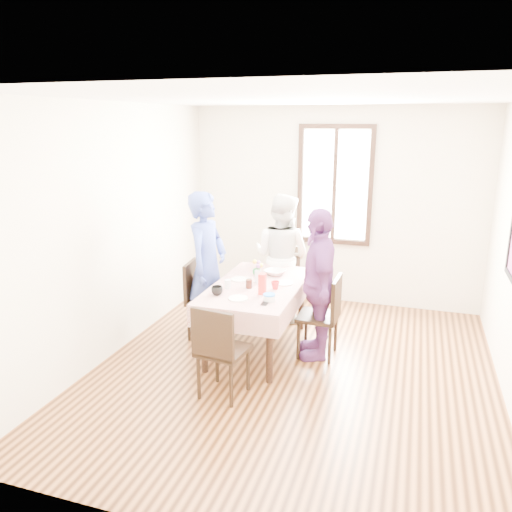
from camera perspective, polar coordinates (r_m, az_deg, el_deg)
name	(u,v)px	position (r m, az deg, el deg)	size (l,w,h in m)	color
ground	(293,371)	(5.31, 4.27, -12.93)	(4.50, 4.50, 0.00)	black
back_wall	(334,207)	(6.99, 8.92, 5.56)	(4.00, 4.00, 0.00)	beige
window_frame	(335,185)	(6.93, 9.00, 7.98)	(1.02, 0.06, 1.62)	black
window_pane	(335,185)	(6.94, 9.01, 7.99)	(0.90, 0.02, 1.50)	white
dining_table	(257,317)	(5.62, 0.16, -7.02)	(0.81, 1.50, 0.75)	black
tablecloth	(257,285)	(5.49, 0.16, -3.33)	(0.93, 1.62, 0.01)	#560100
chair_left	(207,300)	(5.94, -5.67, -5.01)	(0.42, 0.42, 0.91)	black
chair_right	(318,316)	(5.48, 7.11, -6.84)	(0.42, 0.42, 0.91)	black
chair_far	(282,283)	(6.52, 2.93, -3.08)	(0.42, 0.42, 0.91)	black
chair_near	(223,350)	(4.70, -3.75, -10.64)	(0.42, 0.42, 0.91)	black
person_left	(207,266)	(5.80, -5.61, -1.19)	(0.63, 0.42, 1.74)	#344594
person_far	(282,257)	(6.40, 2.93, -0.10)	(0.79, 0.61, 1.62)	white
person_right	(318,284)	(5.36, 7.05, -3.19)	(0.96, 0.40, 1.64)	#622E6B
mug_black	(217,291)	(5.17, -4.47, -3.97)	(0.12, 0.12, 0.09)	black
mug_flag	(275,285)	(5.33, 2.22, -3.36)	(0.09, 0.09, 0.09)	red
mug_green	(257,272)	(5.80, 0.07, -1.86)	(0.09, 0.09, 0.07)	#0C7226
serving_bowl	(275,272)	(5.82, 2.22, -1.87)	(0.24, 0.24, 0.06)	white
juice_carton	(262,284)	(5.16, 0.73, -3.23)	(0.07, 0.07, 0.22)	red
butter_tub	(269,298)	(4.99, 1.52, -4.83)	(0.12, 0.12, 0.06)	white
jam_jar	(249,284)	(5.36, -0.81, -3.19)	(0.07, 0.07, 0.10)	black
drinking_glass	(228,284)	(5.36, -3.26, -3.22)	(0.07, 0.07, 0.10)	silver
smartphone	(265,303)	(4.93, 1.03, -5.41)	(0.06, 0.12, 0.01)	black
flower_vase	(258,277)	(5.53, 0.21, -2.37)	(0.07, 0.07, 0.14)	silver
plate_left	(240,279)	(5.65, -1.88, -2.67)	(0.20, 0.20, 0.01)	white
plate_right	(284,283)	(5.52, 3.24, -3.11)	(0.20, 0.20, 0.01)	white
plate_far	(272,270)	(5.99, 1.85, -1.61)	(0.20, 0.20, 0.01)	white
plate_near	(238,298)	(5.06, -2.05, -4.86)	(0.20, 0.20, 0.01)	white
butter_lid	(269,295)	(4.98, 1.52, -4.44)	(0.12, 0.12, 0.01)	blue
flower_bunch	(258,266)	(5.49, 0.21, -1.16)	(0.09, 0.09, 0.10)	yellow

